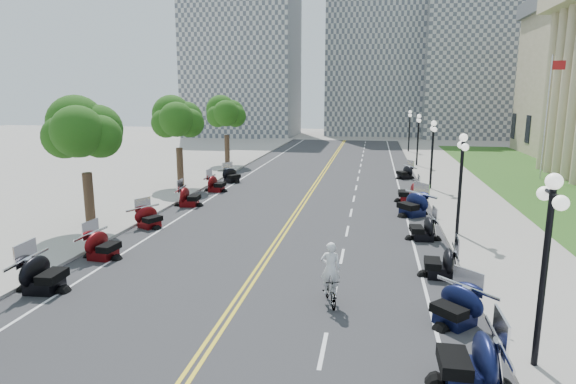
# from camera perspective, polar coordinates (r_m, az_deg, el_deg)

# --- Properties ---
(ground) EXTENTS (160.00, 160.00, 0.00)m
(ground) POSITION_cam_1_polar(r_m,az_deg,el_deg) (21.67, -2.10, -7.14)
(ground) COLOR gray
(road) EXTENTS (16.00, 90.00, 0.01)m
(road) POSITION_cam_1_polar(r_m,az_deg,el_deg) (31.16, 1.77, -1.36)
(road) COLOR #333335
(road) RESTS_ON ground
(centerline_yellow_a) EXTENTS (0.12, 90.00, 0.00)m
(centerline_yellow_a) POSITION_cam_1_polar(r_m,az_deg,el_deg) (31.18, 1.55, -1.33)
(centerline_yellow_a) COLOR yellow
(centerline_yellow_a) RESTS_ON road
(centerline_yellow_b) EXTENTS (0.12, 90.00, 0.00)m
(centerline_yellow_b) POSITION_cam_1_polar(r_m,az_deg,el_deg) (31.14, 1.99, -1.35)
(centerline_yellow_b) COLOR yellow
(centerline_yellow_b) RESTS_ON road
(edge_line_north) EXTENTS (0.12, 90.00, 0.00)m
(edge_line_north) POSITION_cam_1_polar(r_m,az_deg,el_deg) (30.92, 13.59, -1.77)
(edge_line_north) COLOR white
(edge_line_north) RESTS_ON road
(edge_line_south) EXTENTS (0.12, 90.00, 0.00)m
(edge_line_south) POSITION_cam_1_polar(r_m,az_deg,el_deg) (32.68, -9.41, -0.89)
(edge_line_south) COLOR white
(edge_line_south) RESTS_ON road
(lane_dash_4) EXTENTS (0.12, 2.00, 0.00)m
(lane_dash_4) POSITION_cam_1_polar(r_m,az_deg,el_deg) (13.95, 4.16, -18.18)
(lane_dash_4) COLOR white
(lane_dash_4) RESTS_ON road
(lane_dash_5) EXTENTS (0.12, 2.00, 0.00)m
(lane_dash_5) POSITION_cam_1_polar(r_m,az_deg,el_deg) (17.53, 5.56, -11.76)
(lane_dash_5) COLOR white
(lane_dash_5) RESTS_ON road
(lane_dash_6) EXTENTS (0.12, 2.00, 0.00)m
(lane_dash_6) POSITION_cam_1_polar(r_m,az_deg,el_deg) (21.25, 6.44, -7.55)
(lane_dash_6) COLOR white
(lane_dash_6) RESTS_ON road
(lane_dash_7) EXTENTS (0.12, 2.00, 0.00)m
(lane_dash_7) POSITION_cam_1_polar(r_m,az_deg,el_deg) (25.07, 7.04, -4.60)
(lane_dash_7) COLOR white
(lane_dash_7) RESTS_ON road
(lane_dash_8) EXTENTS (0.12, 2.00, 0.00)m
(lane_dash_8) POSITION_cam_1_polar(r_m,az_deg,el_deg) (28.93, 7.48, -2.44)
(lane_dash_8) COLOR white
(lane_dash_8) RESTS_ON road
(lane_dash_9) EXTENTS (0.12, 2.00, 0.00)m
(lane_dash_9) POSITION_cam_1_polar(r_m,az_deg,el_deg) (32.83, 7.81, -0.79)
(lane_dash_9) COLOR white
(lane_dash_9) RESTS_ON road
(lane_dash_10) EXTENTS (0.12, 2.00, 0.00)m
(lane_dash_10) POSITION_cam_1_polar(r_m,az_deg,el_deg) (36.74, 8.08, 0.51)
(lane_dash_10) COLOR white
(lane_dash_10) RESTS_ON road
(lane_dash_11) EXTENTS (0.12, 2.00, 0.00)m
(lane_dash_11) POSITION_cam_1_polar(r_m,az_deg,el_deg) (40.68, 8.29, 1.56)
(lane_dash_11) COLOR white
(lane_dash_11) RESTS_ON road
(lane_dash_12) EXTENTS (0.12, 2.00, 0.00)m
(lane_dash_12) POSITION_cam_1_polar(r_m,az_deg,el_deg) (44.62, 8.46, 2.43)
(lane_dash_12) COLOR white
(lane_dash_12) RESTS_ON road
(lane_dash_13) EXTENTS (0.12, 2.00, 0.00)m
(lane_dash_13) POSITION_cam_1_polar(r_m,az_deg,el_deg) (48.58, 8.61, 3.15)
(lane_dash_13) COLOR white
(lane_dash_13) RESTS_ON road
(lane_dash_14) EXTENTS (0.12, 2.00, 0.00)m
(lane_dash_14) POSITION_cam_1_polar(r_m,az_deg,el_deg) (52.54, 8.74, 3.77)
(lane_dash_14) COLOR white
(lane_dash_14) RESTS_ON road
(lane_dash_15) EXTENTS (0.12, 2.00, 0.00)m
(lane_dash_15) POSITION_cam_1_polar(r_m,az_deg,el_deg) (56.51, 8.84, 4.29)
(lane_dash_15) COLOR white
(lane_dash_15) RESTS_ON road
(lane_dash_16) EXTENTS (0.12, 2.00, 0.00)m
(lane_dash_16) POSITION_cam_1_polar(r_m,az_deg,el_deg) (60.48, 8.94, 4.75)
(lane_dash_16) COLOR white
(lane_dash_16) RESTS_ON road
(lane_dash_17) EXTENTS (0.12, 2.00, 0.00)m
(lane_dash_17) POSITION_cam_1_polar(r_m,az_deg,el_deg) (64.45, 9.02, 5.16)
(lane_dash_17) COLOR white
(lane_dash_17) RESTS_ON road
(lane_dash_18) EXTENTS (0.12, 2.00, 0.00)m
(lane_dash_18) POSITION_cam_1_polar(r_m,az_deg,el_deg) (68.43, 9.09, 5.51)
(lane_dash_18) COLOR white
(lane_dash_18) RESTS_ON road
(lane_dash_19) EXTENTS (0.12, 2.00, 0.00)m
(lane_dash_19) POSITION_cam_1_polar(r_m,az_deg,el_deg) (72.41, 9.16, 5.83)
(lane_dash_19) COLOR white
(lane_dash_19) RESTS_ON road
(sidewalk_north) EXTENTS (5.00, 90.00, 0.15)m
(sidewalk_north) POSITION_cam_1_polar(r_m,az_deg,el_deg) (31.44, 21.07, -1.88)
(sidewalk_north) COLOR #9E9991
(sidewalk_north) RESTS_ON ground
(sidewalk_south) EXTENTS (5.00, 90.00, 0.15)m
(sidewalk_south) POSITION_cam_1_polar(r_m,az_deg,el_deg) (34.24, -15.90, -0.51)
(sidewalk_south) COLOR #9E9991
(sidewalk_south) RESTS_ON ground
(lawn) EXTENTS (9.00, 60.00, 0.10)m
(lawn) POSITION_cam_1_polar(r_m,az_deg,el_deg) (40.85, 28.66, 0.37)
(lawn) COLOR #356023
(lawn) RESTS_ON ground
(distant_block_a) EXTENTS (18.00, 14.00, 26.00)m
(distant_block_a) POSITION_cam_1_polar(r_m,az_deg,el_deg) (85.29, -5.35, 15.48)
(distant_block_a) COLOR gray
(distant_block_a) RESTS_ON ground
(distant_block_b) EXTENTS (16.00, 12.00, 30.00)m
(distant_block_b) POSITION_cam_1_polar(r_m,az_deg,el_deg) (88.45, 10.22, 16.51)
(distant_block_b) COLOR gray
(distant_block_b) RESTS_ON ground
(distant_block_c) EXTENTS (20.00, 14.00, 22.00)m
(distant_block_c) POSITION_cam_1_polar(r_m,az_deg,el_deg) (86.98, 22.39, 13.30)
(distant_block_c) COLOR gray
(distant_block_c) RESTS_ON ground
(street_lamp_1) EXTENTS (0.50, 1.20, 4.90)m
(street_lamp_1) POSITION_cam_1_polar(r_m,az_deg,el_deg) (13.50, 28.06, -8.54)
(street_lamp_1) COLOR black
(street_lamp_1) RESTS_ON sidewalk_north
(street_lamp_2) EXTENTS (0.50, 1.20, 4.90)m
(street_lamp_2) POSITION_cam_1_polar(r_m,az_deg,el_deg) (24.82, 19.73, 0.78)
(street_lamp_2) COLOR black
(street_lamp_2) RESTS_ON sidewalk_north
(street_lamp_3) EXTENTS (0.50, 1.20, 4.90)m
(street_lamp_3) POSITION_cam_1_polar(r_m,az_deg,el_deg) (36.57, 16.69, 4.20)
(street_lamp_3) COLOR black
(street_lamp_3) RESTS_ON sidewalk_north
(street_lamp_4) EXTENTS (0.50, 1.20, 4.90)m
(street_lamp_4) POSITION_cam_1_polar(r_m,az_deg,el_deg) (48.45, 15.13, 5.95)
(street_lamp_4) COLOR black
(street_lamp_4) RESTS_ON sidewalk_north
(street_lamp_5) EXTENTS (0.50, 1.20, 4.90)m
(street_lamp_5) POSITION_cam_1_polar(r_m,az_deg,el_deg) (60.38, 14.18, 7.00)
(street_lamp_5) COLOR black
(street_lamp_5) RESTS_ON sidewalk_north
(flagpole) EXTENTS (1.10, 0.20, 10.00)m
(flagpole) POSITION_cam_1_polar(r_m,az_deg,el_deg) (44.27, 28.27, 7.63)
(flagpole) COLOR silver
(flagpole) RESTS_ON ground
(tree_2) EXTENTS (4.80, 4.80, 9.20)m
(tree_2) POSITION_cam_1_polar(r_m,az_deg,el_deg) (26.43, -23.03, 5.86)
(tree_2) COLOR #235619
(tree_2) RESTS_ON sidewalk_south
(tree_3) EXTENTS (4.80, 4.80, 9.20)m
(tree_3) POSITION_cam_1_polar(r_m,az_deg,el_deg) (37.04, -12.89, 7.82)
(tree_3) COLOR #235619
(tree_3) RESTS_ON sidewalk_south
(tree_4) EXTENTS (4.80, 4.80, 9.20)m
(tree_4) POSITION_cam_1_polar(r_m,az_deg,el_deg) (48.31, -7.32, 8.79)
(tree_4) COLOR #235619
(tree_4) RESTS_ON sidewalk_south
(motorcycle_n_3) EXTENTS (2.23, 2.23, 1.55)m
(motorcycle_n_3) POSITION_cam_1_polar(r_m,az_deg,el_deg) (12.83, 20.76, -17.87)
(motorcycle_n_3) COLOR black
(motorcycle_n_3) RESTS_ON road
(motorcycle_n_4) EXTENTS (2.70, 2.70, 1.34)m
(motorcycle_n_4) POSITION_cam_1_polar(r_m,az_deg,el_deg) (15.83, 19.26, -12.42)
(motorcycle_n_4) COLOR black
(motorcycle_n_4) RESTS_ON road
(motorcycle_n_5) EXTENTS (1.99, 1.99, 1.32)m
(motorcycle_n_5) POSITION_cam_1_polar(r_m,az_deg,el_deg) (19.52, 17.65, -7.76)
(motorcycle_n_5) COLOR black
(motorcycle_n_5) RESTS_ON road
(motorcycle_n_6) EXTENTS (2.02, 2.02, 1.30)m
(motorcycle_n_6) POSITION_cam_1_polar(r_m,az_deg,el_deg) (24.17, 15.70, -3.99)
(motorcycle_n_6) COLOR black
(motorcycle_n_6) RESTS_ON road
(motorcycle_n_7) EXTENTS (3.09, 3.09, 1.54)m
(motorcycle_n_7) POSITION_cam_1_polar(r_m,az_deg,el_deg) (28.73, 14.56, -1.26)
(motorcycle_n_7) COLOR black
(motorcycle_n_7) RESTS_ON road
(motorcycle_n_8) EXTENTS (2.08, 2.08, 1.46)m
(motorcycle_n_8) POSITION_cam_1_polar(r_m,az_deg,el_deg) (32.38, 14.13, 0.09)
(motorcycle_n_8) COLOR #590A0C
(motorcycle_n_8) RESTS_ON road
(motorcycle_n_10) EXTENTS (2.39, 2.39, 1.25)m
(motorcycle_n_10) POSITION_cam_1_polar(r_m,az_deg,el_deg) (41.39, 13.69, 2.38)
(motorcycle_n_10) COLOR black
(motorcycle_n_10) RESTS_ON road
(motorcycle_s_4) EXTENTS (2.20, 2.20, 1.46)m
(motorcycle_s_4) POSITION_cam_1_polar(r_m,az_deg,el_deg) (19.38, -27.03, -8.42)
(motorcycle_s_4) COLOR black
(motorcycle_s_4) RESTS_ON road
(motorcycle_s_5) EXTENTS (2.06, 2.06, 1.33)m
(motorcycle_s_5) POSITION_cam_1_polar(r_m,az_deg,el_deg) (22.13, -21.13, -5.72)
(motorcycle_s_5) COLOR #590A0C
(motorcycle_s_5) RESTS_ON road
(motorcycle_s_6) EXTENTS (2.40, 2.40, 1.25)m
(motorcycle_s_6) POSITION_cam_1_polar(r_m,az_deg,el_deg) (26.46, -16.14, -2.75)
(motorcycle_s_6) COLOR #590A0C
(motorcycle_s_6) RESTS_ON road
(motorcycle_s_7) EXTENTS (2.14, 2.14, 1.38)m
(motorcycle_s_7) POSITION_cam_1_polar(r_m,az_deg,el_deg) (30.91, -11.63, -0.39)
(motorcycle_s_7) COLOR #590A0C
(motorcycle_s_7) RESTS_ON road
(motorcycle_s_8) EXTENTS (2.01, 2.01, 1.32)m
(motorcycle_s_8) POSITION_cam_1_polar(r_m,az_deg,el_deg) (35.24, -8.51, 1.10)
(motorcycle_s_8) COLOR #590A0C
(motorcycle_s_8) RESTS_ON road
(motorcycle_s_9) EXTENTS (2.53, 2.53, 1.27)m
(motorcycle_s_9) POSITION_cam_1_polar(r_m,az_deg,el_deg) (38.88, -6.70, 2.08)
(motorcycle_s_9) COLOR black
(motorcycle_s_9) RESTS_ON road
(bicycle) EXTENTS (0.92, 1.68, 0.97)m
(bicycle) POSITION_cam_1_polar(r_m,az_deg,el_deg) (16.45, 5.01, -11.55)
(bicycle) COLOR #A51414
(bicycle) RESTS_ON road
(cyclist_rider) EXTENTS (0.67, 0.44, 1.83)m
(cyclist_rider) POSITION_cam_1_polar(r_m,az_deg,el_deg) (15.96, 5.10, -6.92)
(cyclist_rider) COLOR white
(cyclist_rider) RESTS_ON bicycle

